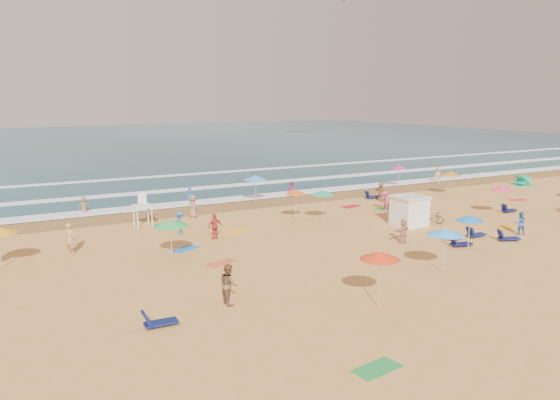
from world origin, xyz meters
TOP-DOWN VIEW (x-y plane):
  - ground at (0.00, 0.00)m, footprint 220.00×220.00m
  - ocean at (0.00, 84.00)m, footprint 220.00×140.00m
  - wet_sand at (0.00, 12.50)m, footprint 220.00×220.00m
  - surf_foam at (0.00, 21.32)m, footprint 200.00×18.70m
  - cabana at (7.21, 0.04)m, footprint 2.00×2.00m
  - cabana_roof at (7.21, 0.04)m, footprint 2.20×2.20m
  - bicycle at (9.11, -0.26)m, footprint 1.49×1.66m
  - lifeguard_stand at (-9.47, 8.51)m, footprint 1.20×1.20m
  - beach_umbrellas at (0.91, -0.36)m, footprint 55.77×28.07m
  - loungers at (5.16, -2.87)m, footprint 44.04×18.71m
  - towels at (1.19, -2.17)m, footprint 48.95×23.97m
  - popup_tents at (25.46, 2.27)m, footprint 11.00×13.55m
  - beachgoers at (0.31, 4.59)m, footprint 50.38×24.13m

SIDE VIEW (x-z plane):
  - ground at x=0.00m, z-range 0.00..0.00m
  - ocean at x=0.00m, z-range -0.09..0.09m
  - wet_sand at x=0.00m, z-range 0.01..0.01m
  - towels at x=1.19m, z-range 0.00..0.03m
  - surf_foam at x=0.00m, z-range 0.08..0.12m
  - loungers at x=5.16m, z-range 0.00..0.34m
  - bicycle at x=9.11m, z-range 0.00..0.87m
  - popup_tents at x=25.46m, z-range 0.00..1.20m
  - beachgoers at x=0.31m, z-range -0.26..1.86m
  - cabana at x=7.21m, z-range 0.00..2.00m
  - lifeguard_stand at x=-9.47m, z-range 0.00..2.10m
  - cabana_roof at x=7.21m, z-range 2.00..2.12m
  - beach_umbrellas at x=0.91m, z-range 1.78..2.55m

